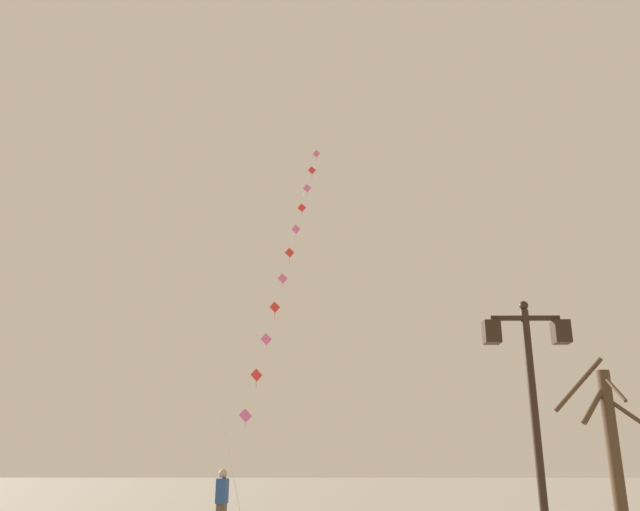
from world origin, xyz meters
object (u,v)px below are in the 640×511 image
at_px(kite_flyer, 222,502).
at_px(bare_tree, 613,454).
at_px(twin_lantern_lamp_post, 531,380).
at_px(kite_train, 285,268).

height_order(kite_flyer, bare_tree, bare_tree).
relative_size(twin_lantern_lamp_post, bare_tree, 1.16).
distance_m(kite_flyer, bare_tree, 9.34).
xyz_separation_m(twin_lantern_lamp_post, kite_flyer, (-6.19, 6.26, -2.28)).
bearing_deg(bare_tree, kite_train, 122.08).
distance_m(twin_lantern_lamp_post, kite_train, 16.27).
relative_size(kite_flyer, bare_tree, 0.43).
relative_size(twin_lantern_lamp_post, kite_train, 0.26).
xyz_separation_m(kite_train, kite_flyer, (-0.99, -7.81, -8.59)).
relative_size(kite_train, kite_flyer, 10.31).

